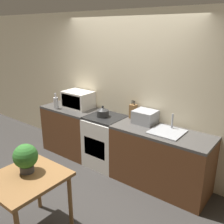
% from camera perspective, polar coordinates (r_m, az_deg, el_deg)
% --- Properties ---
extents(ground_plane, '(16.00, 16.00, 0.00)m').
position_cam_1_polar(ground_plane, '(3.98, -6.53, -17.11)').
color(ground_plane, '#33302D').
extents(wall_back, '(10.00, 0.06, 2.60)m').
position_cam_1_polar(wall_back, '(4.24, 3.56, 4.72)').
color(wall_back, beige).
rests_on(wall_back, ground_plane).
extents(counter_left_run, '(1.07, 0.62, 0.90)m').
position_cam_1_polar(counter_left_run, '(4.92, -9.11, -3.96)').
color(counter_left_run, brown).
rests_on(counter_left_run, ground_plane).
extents(counter_right_run, '(1.48, 0.62, 0.90)m').
position_cam_1_polar(counter_right_run, '(3.88, 10.96, -10.48)').
color(counter_right_run, brown).
rests_on(counter_right_run, ground_plane).
extents(stove_range, '(0.62, 0.62, 0.90)m').
position_cam_1_polar(stove_range, '(4.38, -1.42, -6.62)').
color(stove_range, silver).
rests_on(stove_range, ground_plane).
extents(kettle, '(0.21, 0.21, 0.19)m').
position_cam_1_polar(kettle, '(4.19, -2.14, 0.01)').
color(kettle, '#2D2D2D').
rests_on(kettle, stove_range).
extents(microwave, '(0.54, 0.39, 0.31)m').
position_cam_1_polar(microwave, '(4.71, -7.77, 2.86)').
color(microwave, silver).
rests_on(microwave, counter_left_run).
extents(bottle, '(0.08, 0.08, 0.29)m').
position_cam_1_polar(bottle, '(4.72, -12.69, 2.09)').
color(bottle, silver).
rests_on(bottle, counter_left_run).
extents(knife_block, '(0.10, 0.10, 0.31)m').
position_cam_1_polar(knife_block, '(4.11, 4.84, 0.17)').
color(knife_block, brown).
rests_on(knife_block, counter_right_run).
extents(toaster_oven, '(0.34, 0.30, 0.20)m').
position_cam_1_polar(toaster_oven, '(3.92, 7.54, -1.13)').
color(toaster_oven, '#999BA0').
rests_on(toaster_oven, counter_right_run).
extents(sink_basin, '(0.45, 0.44, 0.24)m').
position_cam_1_polar(sink_basin, '(3.66, 12.52, -4.36)').
color(sink_basin, '#999BA0').
rests_on(sink_basin, counter_right_run).
extents(dining_table, '(0.74, 0.80, 0.77)m').
position_cam_1_polar(dining_table, '(3.03, -18.84, -15.55)').
color(dining_table, brown).
rests_on(dining_table, ground_plane).
extents(potted_plant, '(0.27, 0.27, 0.33)m').
position_cam_1_polar(potted_plant, '(2.97, -19.13, -9.74)').
color(potted_plant, '#424247').
rests_on(potted_plant, dining_table).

